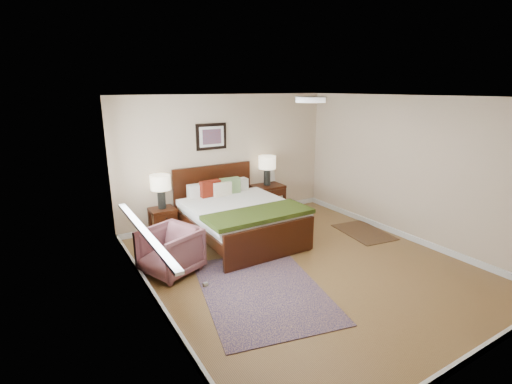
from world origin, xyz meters
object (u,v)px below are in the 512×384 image
(bed, at_px, (238,211))
(armchair, at_px, (170,251))
(nightstand_left, at_px, (163,215))
(lamp_left, at_px, (161,185))
(lamp_right, at_px, (267,165))
(rug_persian, at_px, (262,290))
(nightstand_right, at_px, (267,197))

(bed, height_order, armchair, bed)
(nightstand_left, height_order, lamp_left, lamp_left)
(lamp_right, bearing_deg, rug_persian, -124.15)
(lamp_right, bearing_deg, nightstand_left, -179.50)
(bed, xyz_separation_m, rug_persian, (-0.58, -1.72, -0.52))
(bed, xyz_separation_m, lamp_left, (-1.10, 0.82, 0.43))
(nightstand_left, xyz_separation_m, lamp_right, (2.24, 0.02, 0.68))
(bed, height_order, lamp_left, bed)
(armchair, bearing_deg, nightstand_right, 96.62)
(bed, relative_size, nightstand_right, 3.23)
(rug_persian, bearing_deg, lamp_right, 68.74)
(armchair, bearing_deg, lamp_right, 96.86)
(lamp_left, xyz_separation_m, armchair, (-0.35, -1.43, -0.62))
(armchair, relative_size, rug_persian, 0.35)
(bed, relative_size, lamp_right, 3.49)
(bed, distance_m, nightstand_left, 1.37)
(nightstand_right, distance_m, lamp_right, 0.69)
(nightstand_left, xyz_separation_m, rug_persian, (0.52, -2.52, -0.40))
(nightstand_left, xyz_separation_m, lamp_left, (0.00, 0.02, 0.55))
(lamp_left, distance_m, lamp_right, 2.25)
(bed, height_order, lamp_right, lamp_right)
(nightstand_right, xyz_separation_m, lamp_right, (0.00, 0.01, 0.69))
(lamp_left, bearing_deg, nightstand_right, -0.36)
(bed, bearing_deg, nightstand_right, 35.17)
(lamp_left, relative_size, armchair, 0.81)
(nightstand_right, bearing_deg, lamp_left, 179.64)
(nightstand_right, relative_size, lamp_left, 1.08)
(lamp_right, distance_m, rug_persian, 3.25)
(nightstand_left, height_order, lamp_right, lamp_right)
(nightstand_right, distance_m, armchair, 2.95)
(lamp_left, distance_m, rug_persian, 2.76)
(nightstand_right, xyz_separation_m, lamp_left, (-2.24, 0.01, 0.56))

